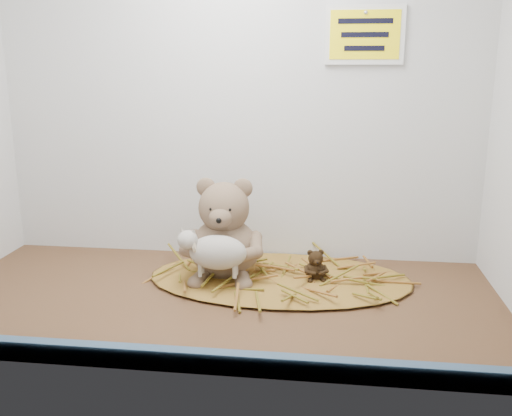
# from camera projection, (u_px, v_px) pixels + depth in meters

# --- Properties ---
(alcove_shell) EXTENTS (1.20, 0.60, 0.90)m
(alcove_shell) POSITION_uv_depth(u_px,v_px,m) (222.00, 81.00, 1.18)
(alcove_shell) COLOR #3E2515
(alcove_shell) RESTS_ON ground
(front_rail) EXTENTS (1.19, 0.02, 0.04)m
(front_rail) POSITION_uv_depth(u_px,v_px,m) (183.00, 359.00, 0.93)
(front_rail) COLOR #3D5C74
(front_rail) RESTS_ON shelf_floor
(straw_bed) EXTENTS (0.60, 0.35, 0.01)m
(straw_bed) POSITION_uv_depth(u_px,v_px,m) (280.00, 278.00, 1.31)
(straw_bed) COLOR olive
(straw_bed) RESTS_ON shelf_floor
(main_teddy) EXTENTS (0.20, 0.21, 0.24)m
(main_teddy) POSITION_uv_depth(u_px,v_px,m) (225.00, 229.00, 1.31)
(main_teddy) COLOR #78604A
(main_teddy) RESTS_ON shelf_floor
(toy_lamb) EXTENTS (0.16, 0.10, 0.11)m
(toy_lamb) POSITION_uv_depth(u_px,v_px,m) (218.00, 252.00, 1.23)
(toy_lamb) COLOR #B4AFA2
(toy_lamb) RESTS_ON main_teddy
(mini_teddy_tan) EXTENTS (0.07, 0.07, 0.07)m
(mini_teddy_tan) POSITION_uv_depth(u_px,v_px,m) (245.00, 259.00, 1.32)
(mini_teddy_tan) COLOR olive
(mini_teddy_tan) RESTS_ON straw_bed
(mini_teddy_brown) EXTENTS (0.07, 0.07, 0.07)m
(mini_teddy_brown) POSITION_uv_depth(u_px,v_px,m) (315.00, 263.00, 1.29)
(mini_teddy_brown) COLOR black
(mini_teddy_brown) RESTS_ON straw_bed
(wall_sign) EXTENTS (0.16, 0.01, 0.11)m
(wall_sign) POSITION_uv_depth(u_px,v_px,m) (365.00, 35.00, 1.32)
(wall_sign) COLOR yellow
(wall_sign) RESTS_ON back_wall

